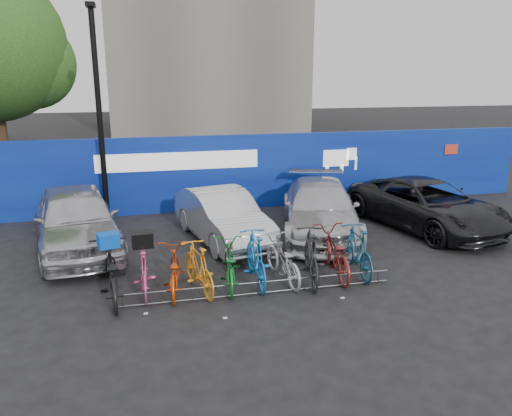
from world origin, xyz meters
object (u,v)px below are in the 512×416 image
object	(u,v)px
lamppost	(99,110)
bike_1	(144,270)
car_0	(77,219)
car_2	(320,209)
bike_0	(111,273)
bike_rack	(258,288)
bike_2	(173,271)
bike_3	(199,268)
bike_9	(357,250)
bike_4	(229,265)
bike_8	(334,253)
car_1	(222,216)
bike_6	(282,260)
bike_7	(311,256)
car_3	(427,205)
bike_5	(256,258)

from	to	relation	value
lamppost	bike_1	distance (m)	6.14
car_0	bike_1	size ratio (longest dim) A/B	2.83
car_2	bike_0	bearing A→B (deg)	-134.84
bike_rack	bike_1	bearing A→B (deg)	164.31
car_2	bike_2	size ratio (longest dim) A/B	2.81
bike_3	bike_9	bearing A→B (deg)	169.38
bike_2	car_0	bearing A→B (deg)	-49.61
lamppost	bike_0	size ratio (longest dim) A/B	2.96
bike_4	bike_9	bearing A→B (deg)	-172.38
car_0	bike_3	bearing A→B (deg)	-60.08
bike_2	bike_3	xyz separation A→B (m)	(0.50, -0.09, 0.05)
bike_1	bike_8	distance (m)	4.04
car_1	bike_8	world-z (taller)	car_1
bike_0	bike_9	size ratio (longest dim) A/B	1.14
bike_rack	bike_8	xyz separation A→B (m)	(1.85, 0.63, 0.36)
bike_3	car_0	bearing A→B (deg)	-62.44
bike_4	bike_6	size ratio (longest dim) A/B	1.01
car_2	bike_0	size ratio (longest dim) A/B	2.36
bike_1	bike_3	xyz separation A→B (m)	(1.07, -0.15, 0.01)
car_1	bike_3	size ratio (longest dim) A/B	2.41
bike_rack	bike_7	distance (m)	1.38
bike_0	bike_4	xyz separation A→B (m)	(2.34, 0.10, -0.07)
car_1	bike_4	bearing A→B (deg)	-109.36
bike_4	car_0	bearing A→B (deg)	-35.25
bike_rack	car_3	xyz separation A→B (m)	(5.69, 3.29, 0.53)
bike_1	car_2	bearing A→B (deg)	-149.61
bike_2	lamppost	bearing A→B (deg)	-68.74
car_2	bike_4	bearing A→B (deg)	-120.32
bike_1	bike_0	bearing A→B (deg)	12.03
bike_7	car_3	bearing A→B (deg)	-135.60
bike_rack	bike_9	bearing A→B (deg)	14.07
bike_5	lamppost	bearing A→B (deg)	-57.46
car_0	bike_8	world-z (taller)	car_0
bike_1	bike_4	size ratio (longest dim) A/B	0.93
lamppost	bike_8	size ratio (longest dim) A/B	3.09
lamppost	bike_5	bearing A→B (deg)	-58.70
car_3	bike_3	xyz separation A→B (m)	(-6.81, -2.82, -0.18)
bike_0	car_2	bearing A→B (deg)	-156.80
bike_2	bike_3	bearing A→B (deg)	174.96
bike_2	bike_6	xyz separation A→B (m)	(2.29, 0.06, 0.01)
bike_5	bike_8	size ratio (longest dim) A/B	0.95
car_1	bike_5	bearing A→B (deg)	-98.22
bike_2	bike_6	bearing A→B (deg)	-173.51
bike_1	bike_9	size ratio (longest dim) A/B	0.92
car_0	bike_4	bearing A→B (deg)	-52.85
bike_1	bike_9	bearing A→B (deg)	179.10
car_2	bike_3	distance (m)	4.76
car_2	bike_0	distance (m)	6.17
car_2	bike_1	bearing A→B (deg)	-132.96
bike_8	bike_9	bearing A→B (deg)	179.75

